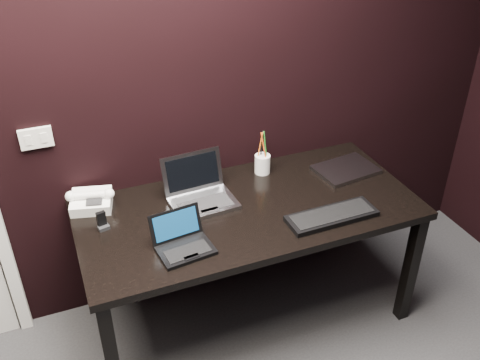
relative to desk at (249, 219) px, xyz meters
name	(u,v)px	position (x,y,z in m)	size (l,w,h in m)	color
wall_back	(161,82)	(-0.30, 0.40, 0.64)	(4.00, 4.00, 0.00)	black
wall_switch	(36,138)	(-0.92, 0.39, 0.46)	(0.15, 0.02, 0.10)	silver
desk	(249,219)	(0.00, 0.00, 0.00)	(1.70, 0.80, 0.74)	black
netbook	(183,243)	(-0.40, -0.19, 0.11)	(0.26, 0.24, 0.15)	black
silver_laptop	(200,195)	(-0.21, 0.13, 0.12)	(0.34, 0.31, 0.22)	#98999D
ext_keyboard	(332,216)	(0.34, -0.24, 0.09)	(0.45, 0.16, 0.03)	black
closed_laptop	(346,169)	(0.63, 0.11, 0.09)	(0.35, 0.27, 0.02)	gray
desk_phone	(91,201)	(-0.73, 0.28, 0.12)	(0.24, 0.22, 0.12)	white
mobile_phone	(102,222)	(-0.71, 0.09, 0.11)	(0.06, 0.05, 0.09)	black
pen_cup	(262,163)	(0.20, 0.28, 0.14)	(0.11, 0.11, 0.25)	white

